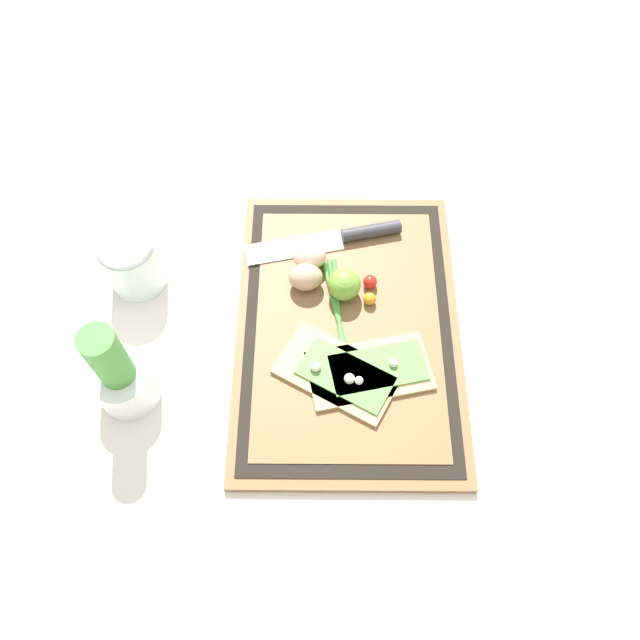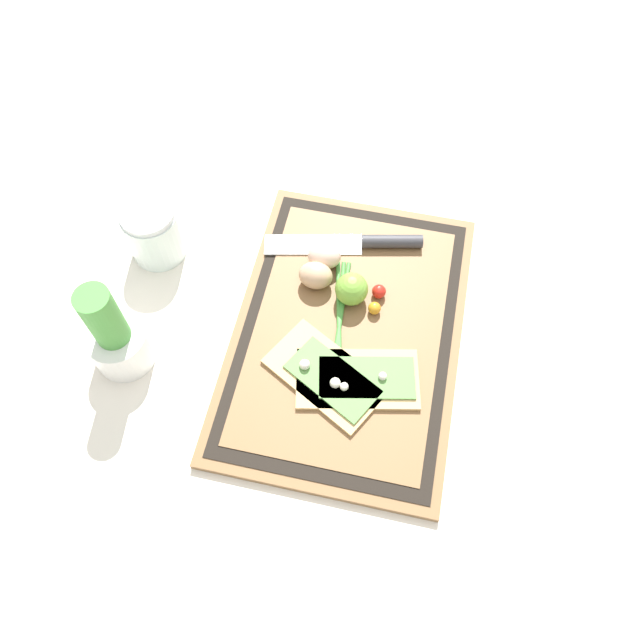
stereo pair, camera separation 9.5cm
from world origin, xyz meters
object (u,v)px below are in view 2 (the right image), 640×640
object	(u,v)px
cherry_tomato_red	(379,291)
herb_pot	(116,338)
pizza_slice_far	(327,376)
sauce_jar	(155,234)
egg_brown	(316,275)
egg_pink	(324,256)
lime	(352,289)
knife	(369,242)
cherry_tomato_yellow	(374,308)
pizza_slice_near	(359,379)

from	to	relation	value
cherry_tomato_red	herb_pot	xyz separation A→B (m)	(-0.18, 0.36, 0.03)
pizza_slice_far	sauce_jar	distance (m)	0.37
egg_brown	sauce_jar	distance (m)	0.27
pizza_slice_far	sauce_jar	bearing A→B (deg)	61.50
egg_pink	sauce_jar	xyz separation A→B (m)	(-0.02, 0.28, 0.01)
pizza_slice_far	lime	xyz separation A→B (m)	(0.14, -0.01, 0.02)
sauce_jar	lime	bearing A→B (deg)	-95.78
lime	sauce_jar	size ratio (longest dim) A/B	0.51
herb_pot	sauce_jar	xyz separation A→B (m)	(0.20, 0.02, -0.02)
knife	herb_pot	bearing A→B (deg)	129.73
egg_brown	egg_pink	world-z (taller)	same
lime	knife	bearing A→B (deg)	-5.63
knife	cherry_tomato_yellow	size ratio (longest dim) A/B	13.04
egg_brown	egg_pink	distance (m)	0.04
egg_brown	knife	bearing A→B (deg)	-38.02
knife	cherry_tomato_yellow	world-z (taller)	knife
pizza_slice_near	sauce_jar	distance (m)	0.41
egg_brown	herb_pot	distance (m)	0.32
pizza_slice_near	cherry_tomato_yellow	world-z (taller)	pizza_slice_near
egg_pink	sauce_jar	bearing A→B (deg)	94.39
knife	egg_brown	world-z (taller)	egg_brown
cherry_tomato_red	herb_pot	world-z (taller)	herb_pot
egg_pink	pizza_slice_near	bearing A→B (deg)	-153.91
lime	pizza_slice_near	bearing A→B (deg)	-164.13
sauce_jar	pizza_slice_near	bearing A→B (deg)	-114.65
lime	egg_brown	bearing A→B (deg)	75.54
knife	herb_pot	distance (m)	0.43
lime	egg_pink	bearing A→B (deg)	45.02
pizza_slice_near	herb_pot	bearing A→B (deg)	94.65
pizza_slice_near	egg_pink	xyz separation A→B (m)	(0.19, 0.09, 0.02)
egg_pink	cherry_tomato_red	world-z (taller)	egg_pink
egg_pink	lime	size ratio (longest dim) A/B	1.04
egg_pink	cherry_tomato_yellow	distance (m)	0.12
herb_pot	sauce_jar	size ratio (longest dim) A/B	1.73
pizza_slice_far	egg_pink	xyz separation A→B (m)	(0.20, 0.05, 0.02)
cherry_tomato_red	cherry_tomato_yellow	xyz separation A→B (m)	(-0.03, 0.00, -0.00)
pizza_slice_far	cherry_tomato_red	size ratio (longest dim) A/B	8.94
egg_brown	cherry_tomato_yellow	size ratio (longest dim) A/B	2.69
egg_brown	sauce_jar	world-z (taller)	sauce_jar
egg_brown	cherry_tomato_red	bearing A→B (deg)	-90.88
cherry_tomato_yellow	sauce_jar	world-z (taller)	sauce_jar
egg_pink	sauce_jar	distance (m)	0.28
pizza_slice_far	lime	size ratio (longest dim) A/B	3.84
pizza_slice_far	knife	bearing A→B (deg)	-4.41
pizza_slice_far	cherry_tomato_red	xyz separation A→B (m)	(0.16, -0.05, 0.01)
pizza_slice_near	cherry_tomato_yellow	size ratio (longest dim) A/B	9.74
knife	cherry_tomato_red	bearing A→B (deg)	-161.20
pizza_slice_near	pizza_slice_far	bearing A→B (deg)	96.53
pizza_slice_near	herb_pot	xyz separation A→B (m)	(-0.03, 0.36, 0.04)
cherry_tomato_red	egg_brown	bearing A→B (deg)	89.12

